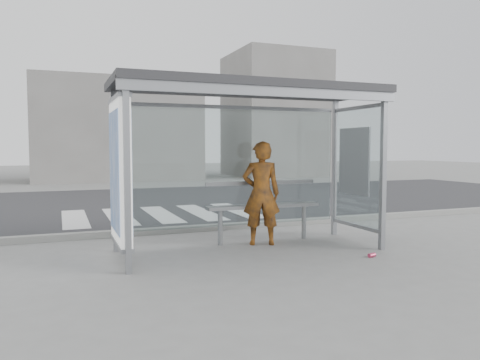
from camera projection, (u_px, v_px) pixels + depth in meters
name	position (u px, v px, depth m)	size (l,w,h in m)	color
ground	(250.00, 251.00, 7.45)	(80.00, 80.00, 0.00)	gray
road	(161.00, 202.00, 13.95)	(30.00, 10.00, 0.01)	#2E2E31
curb	(213.00, 227.00, 9.26)	(30.00, 0.18, 0.12)	gray
crosswalk	(161.00, 214.00, 11.45)	(4.55, 3.00, 0.00)	silver
bus_shelter	(227.00, 125.00, 7.23)	(4.25, 1.65, 2.62)	gray
building_center	(116.00, 131.00, 24.01)	(8.00, 5.00, 5.00)	slate
building_right	(275.00, 115.00, 27.19)	(5.00, 5.00, 7.00)	slate
person	(261.00, 193.00, 7.85)	(0.64, 0.42, 1.74)	#E45615
bench	(263.00, 206.00, 8.12)	(2.05, 0.25, 1.06)	gray
soda_can	(372.00, 255.00, 6.98)	(0.07, 0.07, 0.12)	#D33E64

